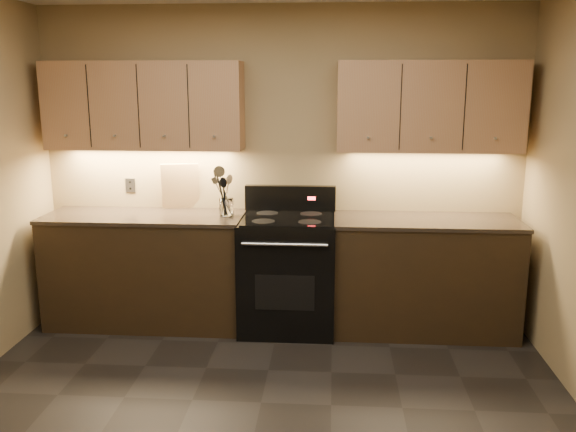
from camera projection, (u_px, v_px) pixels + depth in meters
The scene contains 14 objects.
wall_back at pixel (281, 166), 5.10m from camera, with size 4.00×0.04×2.60m, color tan.
counter_left at pixel (147, 269), 5.07m from camera, with size 1.62×0.62×0.93m.
counter_right at pixel (424, 275), 4.90m from camera, with size 1.46×0.62×0.93m.
stove at pixel (288, 271), 4.96m from camera, with size 0.76×0.68×1.14m.
upper_cab_left at pixel (144, 106), 4.92m from camera, with size 1.60×0.30×0.70m, color #A27851.
upper_cab_right at pixel (430, 107), 4.76m from camera, with size 1.44×0.30×0.70m, color #A27851.
outlet_plate at pixel (130, 185), 5.22m from camera, with size 0.09×0.01×0.12m, color #B2B5BA.
utensil_crock at pixel (226, 208), 4.91m from camera, with size 0.14×0.14×0.14m.
cutting_board at pixel (180, 186), 5.15m from camera, with size 0.31×0.02×0.40m, color tan.
wooden_spoon at pixel (222, 194), 4.89m from camera, with size 0.06×0.06×0.32m, color tan, non-canonical shape.
black_spoon at pixel (226, 195), 4.91m from camera, with size 0.06×0.06×0.30m, color black, non-canonical shape.
black_turner at pixel (226, 191), 4.86m from camera, with size 0.08×0.08×0.38m, color black, non-canonical shape.
steel_spatula at pixel (230, 193), 4.90m from camera, with size 0.08×0.08×0.33m, color silver, non-canonical shape.
steel_skimmer at pixel (231, 191), 4.86m from camera, with size 0.09×0.09×0.38m, color silver, non-canonical shape.
Camera 1 is at (0.43, -3.05, 2.00)m, focal length 38.00 mm.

